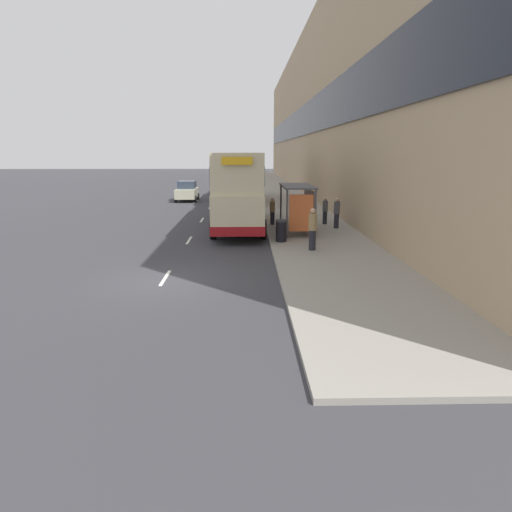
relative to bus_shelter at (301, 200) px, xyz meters
The scene contains 19 objects.
ground_plane 10.73m from the bus_shelter, 123.10° to the right, with size 220.00×220.00×0.00m, color #38383D.
pavement 29.71m from the bus_shelter, 88.59° to the left, with size 5.00×93.00×0.14m.
terrace_facade 30.72m from the bus_shelter, 80.96° to the left, with size 3.10×93.00×16.84m.
lane_mark_0 10.40m from the bus_shelter, 124.34° to the right, with size 0.12×2.00×0.01m.
lane_mark_1 6.23m from the bus_shelter, 166.42° to the right, with size 0.12×2.00×0.01m.
lane_mark_2 8.30m from the bus_shelter, 135.56° to the left, with size 0.12×2.00×0.01m.
lane_mark_3 14.09m from the bus_shelter, 114.41° to the left, with size 0.12×2.00×0.01m.
lane_mark_4 20.68m from the bus_shelter, 106.27° to the left, with size 0.12×2.00×0.01m.
lane_mark_5 27.51m from the bus_shelter, 102.14° to the left, with size 0.12×2.00×0.01m.
bus_shelter is the anchor object (origin of this frame).
double_decker_bus_near 4.05m from the bus_shelter, 144.94° to the left, with size 2.85×10.91×4.30m.
double_decker_bus_ahead 17.46m from the bus_shelter, 101.42° to the left, with size 2.85×11.46×4.30m.
car_0 19.66m from the bus_shelter, 114.75° to the left, with size 1.94×3.89×1.79m.
car_1 51.10m from the bus_shelter, 93.37° to the left, with size 2.05×4.46×1.78m.
pedestrian_at_shelter 3.58m from the bus_shelter, 58.21° to the left, with size 0.31×0.31×1.58m.
pedestrian_1 4.56m from the bus_shelter, 90.17° to the right, with size 0.36×0.36×1.84m.
pedestrian_2 3.19m from the bus_shelter, 115.90° to the left, with size 0.31×0.31×1.58m.
pedestrian_3 2.72m from the bus_shelter, 31.66° to the left, with size 0.34×0.34×1.72m.
litter_bin 3.03m from the bus_shelter, 116.13° to the right, with size 0.55×0.55×1.05m.
Camera 1 is at (2.83, -15.14, 4.32)m, focal length 32.00 mm.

